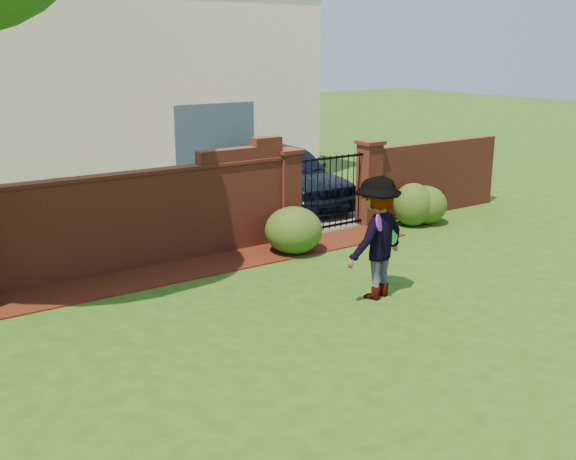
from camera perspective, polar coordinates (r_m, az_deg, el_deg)
ground at (r=9.89m, az=1.63°, el=-8.21°), size 80.00×80.00×0.01m
mulch_bed at (r=12.18m, az=-11.38°, el=-3.84°), size 11.10×1.08×0.03m
brick_wall at (r=12.18m, az=-17.42°, el=0.23°), size 8.70×0.31×2.16m
brick_wall_return at (r=16.76m, az=11.90°, el=4.28°), size 4.00×0.25×1.70m
pillar_left at (r=14.05m, az=-0.06°, el=2.98°), size 0.50×0.50×1.88m
pillar_right at (r=15.37m, az=6.73°, el=3.94°), size 0.50×0.50×1.88m
iron_gate at (r=14.71m, az=3.48°, el=3.10°), size 1.78×0.03×1.60m
driveway at (r=18.13m, az=-4.36°, el=2.64°), size 3.20×8.00×0.01m
house at (r=20.35m, az=-16.66°, el=12.40°), size 12.40×6.40×6.30m
car at (r=17.00m, az=0.21°, el=4.49°), size 2.05×4.63×1.55m
shrub_left at (r=13.23m, az=0.47°, el=-0.02°), size 1.11×1.11×0.91m
shrub_middle at (r=15.49m, az=10.31°, el=2.08°), size 0.87×0.87×0.96m
shrub_right at (r=15.74m, az=11.28°, el=2.05°), size 0.97×0.97×0.86m
man at (r=10.86m, az=7.50°, el=-0.69°), size 1.39×0.99×1.95m
frisbee_purple at (r=10.43m, az=7.54°, el=0.60°), size 0.26×0.22×0.26m
frisbee_green at (r=11.02m, az=8.63°, el=-0.48°), size 0.29×0.14×0.28m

